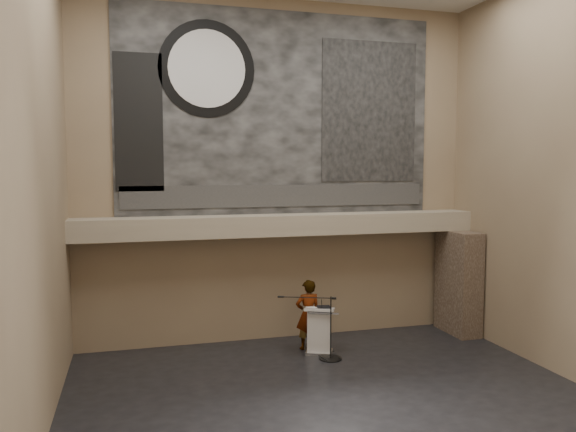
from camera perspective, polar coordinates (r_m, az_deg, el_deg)
name	(u,v)px	position (r m, az deg, el deg)	size (l,w,h in m)	color
floor	(333,398)	(11.20, 4.63, -17.96)	(10.00, 10.00, 0.00)	black
wall_back	(279,172)	(14.14, -0.87, 4.51)	(10.00, 0.02, 8.50)	#7C674F
wall_front	(457,177)	(6.72, 16.77, 3.86)	(10.00, 0.02, 8.50)	#7C674F
wall_left	(39,174)	(9.78, -23.93, 3.91)	(0.02, 8.00, 8.50)	#7C674F
wall_right	(562,173)	(12.94, 26.09, 3.98)	(0.02, 8.00, 8.50)	#7C674F
soffit	(284,225)	(13.82, -0.45, -0.90)	(10.00, 0.80, 0.50)	gray
sprinkler_left	(220,238)	(13.48, -6.97, -2.28)	(0.04, 0.04, 0.06)	#B2893D
sprinkler_right	(356,234)	(14.42, 6.92, -1.81)	(0.04, 0.04, 0.06)	#B2893D
banner	(280,113)	(14.17, -0.85, 10.38)	(8.00, 0.05, 5.00)	black
banner_text_strip	(280,196)	(14.09, -0.80, 2.07)	(7.76, 0.02, 0.55)	#2B2B2B
banner_clock_rim	(207,69)	(13.92, -8.24, 14.59)	(2.30, 2.30, 0.02)	black
banner_clock_face	(207,69)	(13.90, -8.22, 14.60)	(1.84, 1.84, 0.02)	silver
banner_building_print	(370,112)	(14.94, 8.28, 10.44)	(2.60, 0.02, 3.60)	black
banner_brick_print	(139,122)	(13.65, -14.93, 9.17)	(1.10, 0.02, 3.20)	black
stone_pier	(458,282)	(15.54, 16.92, -6.43)	(0.60, 1.40, 2.70)	#403227
lectern	(319,331)	(13.39, 3.21, -11.57)	(0.81, 0.72, 1.13)	silver
binder	(324,307)	(13.25, 3.64, -9.21)	(0.30, 0.24, 0.04)	black
papers	(313,308)	(13.18, 2.52, -9.35)	(0.21, 0.30, 0.01)	silver
speaker_person	(308,314)	(13.65, 2.04, -9.97)	(0.62, 0.40, 1.69)	silver
mic_stand	(329,350)	(13.17, 4.16, -13.39)	(1.38, 0.73, 1.45)	black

